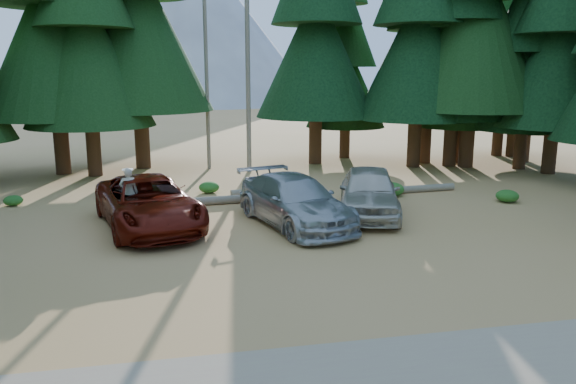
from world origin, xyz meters
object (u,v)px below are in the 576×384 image
log_left (232,199)px  log_right (404,190)px  red_pickup (148,203)px  silver_minivan_center (295,201)px  log_mid (274,191)px  silver_minivan_right (369,192)px  frisbee_player (129,192)px

log_left → log_right: (7.54, 0.45, -0.01)m
red_pickup → log_right: (10.62, 3.43, -0.70)m
silver_minivan_center → log_mid: size_ratio=1.56×
silver_minivan_center → red_pickup: bearing=157.5°
red_pickup → silver_minivan_right: bearing=-13.1°
red_pickup → silver_minivan_center: bearing=-21.2°
frisbee_player → log_mid: bearing=-140.1°
silver_minivan_right → log_right: (2.80, 3.33, -0.74)m
log_left → log_right: bearing=-1.8°
log_mid → silver_minivan_center: bearing=-96.4°
frisbee_player → log_right: frisbee_player is taller
frisbee_player → log_left: 4.86m
log_left → log_mid: 2.33m
red_pickup → log_left: red_pickup is taller
red_pickup → silver_minivan_center: size_ratio=1.07×
log_left → log_mid: size_ratio=1.25×
silver_minivan_center → log_left: silver_minivan_center is taller
red_pickup → log_left: (3.08, 2.98, -0.69)m
silver_minivan_center → log_right: silver_minivan_center is taller
red_pickup → log_right: red_pickup is taller
red_pickup → silver_minivan_right: silver_minivan_right is taller
frisbee_player → log_right: bearing=-160.2°
log_mid → log_right: bearing=-13.4°
log_mid → silver_minivan_right: bearing=-61.0°
frisbee_player → log_left: (3.70, 2.95, -1.09)m
log_left → log_right: log_left is taller
log_right → frisbee_player: bearing=-167.6°
silver_minivan_center → log_left: (-1.82, 3.61, -0.67)m
red_pickup → log_left: bearing=30.2°
silver_minivan_center → frisbee_player: frisbee_player is taller
log_mid → log_right: 5.66m
silver_minivan_right → log_mid: bearing=141.5°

